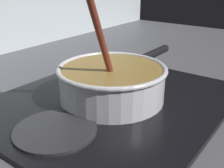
# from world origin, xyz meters

# --- Properties ---
(ground) EXTENTS (2.40, 1.60, 0.04)m
(ground) POSITION_xyz_m (0.00, 0.00, -0.02)
(ground) COLOR #4C4C51
(hob_plate) EXTENTS (0.56, 0.48, 0.01)m
(hob_plate) POSITION_xyz_m (0.11, 0.20, 0.01)
(hob_plate) COLOR black
(hob_plate) RESTS_ON ground
(burner_ring) EXTENTS (0.19, 0.19, 0.01)m
(burner_ring) POSITION_xyz_m (0.11, 0.20, 0.02)
(burner_ring) COLOR #592D0C
(burner_ring) RESTS_ON hob_plate
(spare_burner) EXTENTS (0.16, 0.16, 0.01)m
(spare_burner) POSITION_xyz_m (-0.07, 0.20, 0.01)
(spare_burner) COLOR #262628
(spare_burner) RESTS_ON hob_plate
(cooking_pan) EXTENTS (0.40, 0.25, 0.31)m
(cooking_pan) POSITION_xyz_m (0.11, 0.20, 0.06)
(cooking_pan) COLOR silver
(cooking_pan) RESTS_ON hob_plate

